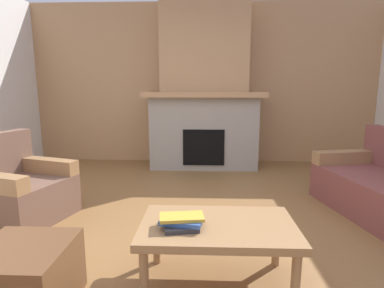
% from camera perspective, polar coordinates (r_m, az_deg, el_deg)
% --- Properties ---
extents(ground, '(9.00, 9.00, 0.00)m').
position_cam_1_polar(ground, '(2.75, 2.13, -17.58)').
color(ground, brown).
extents(wall_back_wood_panel, '(6.00, 0.12, 2.70)m').
position_cam_1_polar(wall_back_wood_panel, '(5.43, 2.30, 11.02)').
color(wall_back_wood_panel, tan).
rests_on(wall_back_wood_panel, ground).
extents(fireplace, '(1.90, 0.82, 2.70)m').
position_cam_1_polar(fireplace, '(5.06, 2.29, 8.95)').
color(fireplace, gray).
rests_on(fireplace, ground).
extents(armchair, '(0.95, 0.95, 0.85)m').
position_cam_1_polar(armchair, '(3.51, -29.46, -7.49)').
color(armchair, brown).
rests_on(armchair, ground).
extents(coffee_table, '(1.00, 0.60, 0.43)m').
position_cam_1_polar(coffee_table, '(2.07, 4.93, -15.89)').
color(coffee_table, '#997047').
rests_on(coffee_table, ground).
extents(ottoman, '(0.52, 0.52, 0.40)m').
position_cam_1_polar(ottoman, '(2.17, -28.69, -21.18)').
color(ottoman, brown).
rests_on(ottoman, ground).
extents(book_stack_near_edge, '(0.29, 0.23, 0.08)m').
position_cam_1_polar(book_stack_near_edge, '(1.97, -1.89, -14.21)').
color(book_stack_near_edge, '#2D2D33').
rests_on(book_stack_near_edge, coffee_table).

